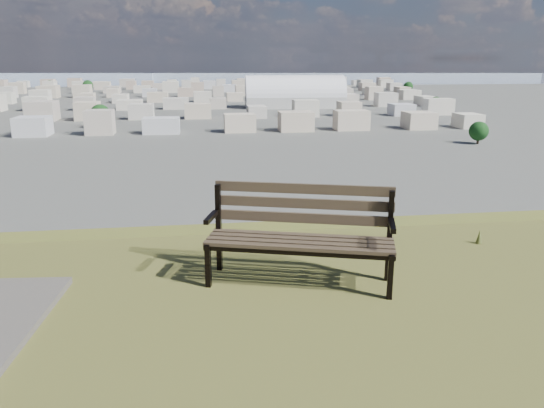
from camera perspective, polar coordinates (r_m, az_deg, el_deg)
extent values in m
cube|color=#473829|center=(5.14, 2.75, -4.74)|extent=(1.81, 0.63, 0.04)
cube|color=#473829|center=(5.25, 2.90, -4.28)|extent=(1.81, 0.63, 0.04)
cube|color=#473829|center=(5.37, 3.04, -3.84)|extent=(1.81, 0.63, 0.04)
cube|color=#473829|center=(5.49, 3.18, -3.41)|extent=(1.81, 0.63, 0.04)
cube|color=#473829|center=(5.51, 3.30, -1.51)|extent=(1.80, 0.58, 0.10)
cube|color=#473829|center=(5.50, 3.35, 0.07)|extent=(1.80, 0.58, 0.10)
cube|color=#473829|center=(5.49, 3.40, 1.66)|extent=(1.80, 0.58, 0.10)
cube|color=black|center=(5.36, -6.88, -6.56)|extent=(0.07, 0.07, 0.46)
cube|color=black|center=(5.68, -5.75, -2.58)|extent=(0.07, 0.07, 0.95)
cube|color=black|center=(5.48, -6.36, -3.86)|extent=(0.20, 0.51, 0.05)
cube|color=black|center=(5.35, -6.59, -1.42)|extent=(0.16, 0.37, 0.05)
cube|color=black|center=(5.19, 12.61, -7.61)|extent=(0.07, 0.07, 0.46)
cube|color=black|center=(5.52, 12.51, -3.43)|extent=(0.07, 0.07, 0.95)
cube|color=black|center=(5.31, 12.61, -4.78)|extent=(0.20, 0.51, 0.05)
cube|color=black|center=(5.18, 12.81, -2.28)|extent=(0.16, 0.37, 0.05)
cube|color=black|center=(5.14, 2.73, -5.27)|extent=(1.80, 0.58, 0.04)
cube|color=black|center=(5.51, 3.19, -3.84)|extent=(1.80, 0.58, 0.04)
cone|color=brown|center=(7.06, 21.41, -3.28)|extent=(0.08, 0.08, 0.18)
cube|color=#B6B5B1|center=(309.68, 2.43, 10.93)|extent=(56.97, 26.31, 6.21)
cylinder|color=white|center=(309.46, 2.43, 11.50)|extent=(56.97, 26.31, 23.59)
cube|color=beige|center=(212.35, -24.20, 7.66)|extent=(11.00, 11.00, 7.00)
cube|color=#B7AB9D|center=(206.97, -17.76, 8.10)|extent=(11.00, 11.00, 7.00)
cube|color=beige|center=(204.29, -11.05, 8.46)|extent=(11.00, 11.00, 7.00)
cube|color=silver|center=(204.41, -4.24, 8.70)|extent=(11.00, 11.00, 7.00)
cube|color=beige|center=(207.32, 2.47, 8.82)|extent=(11.00, 11.00, 7.00)
cube|color=tan|center=(212.92, 8.91, 8.83)|extent=(11.00, 11.00, 7.00)
cube|color=beige|center=(221.00, 14.95, 8.73)|extent=(11.00, 11.00, 7.00)
cube|color=beige|center=(231.29, 20.51, 8.56)|extent=(11.00, 11.00, 7.00)
cube|color=beige|center=(263.47, -23.80, 8.96)|extent=(11.00, 11.00, 7.00)
cube|color=silver|center=(258.04, -18.61, 9.34)|extent=(11.00, 11.00, 7.00)
cube|color=beige|center=(254.76, -13.23, 9.67)|extent=(11.00, 11.00, 7.00)
cube|color=tan|center=(253.72, -7.75, 9.91)|extent=(11.00, 11.00, 7.00)
cube|color=beige|center=(254.95, -2.27, 10.06)|extent=(11.00, 11.00, 7.00)
cube|color=beige|center=(258.41, 3.12, 10.12)|extent=(11.00, 11.00, 7.00)
cube|color=beige|center=(264.02, 8.32, 10.10)|extent=(11.00, 11.00, 7.00)
cube|color=#B7AB9D|center=(271.63, 13.27, 10.00)|extent=(11.00, 11.00, 7.00)
cube|color=beige|center=(281.10, 17.91, 9.84)|extent=(11.00, 11.00, 7.00)
cube|color=tan|center=(314.68, -23.53, 9.83)|extent=(11.00, 11.00, 7.00)
cube|color=beige|center=(309.22, -19.18, 10.17)|extent=(11.00, 11.00, 7.00)
cube|color=beige|center=(305.55, -14.70, 10.46)|extent=(11.00, 11.00, 7.00)
cube|color=beige|center=(303.74, -10.12, 10.70)|extent=(11.00, 11.00, 7.00)
cube|color=#B7AB9D|center=(303.82, -5.52, 10.86)|extent=(11.00, 11.00, 7.00)
cube|color=beige|center=(305.79, -0.94, 10.96)|extent=(11.00, 11.00, 7.00)
cube|color=silver|center=(309.61, 3.56, 10.99)|extent=(11.00, 11.00, 7.00)
cube|color=beige|center=(315.22, 7.92, 10.95)|extent=(11.00, 11.00, 7.00)
cube|color=tan|center=(322.52, 12.10, 10.86)|extent=(11.00, 11.00, 7.00)
cube|color=beige|center=(331.40, 16.08, 10.72)|extent=(11.00, 11.00, 7.00)
cube|color=beige|center=(372.90, -26.94, 10.13)|extent=(11.00, 11.00, 7.00)
cube|color=#B7AB9D|center=(365.95, -23.33, 10.46)|extent=(11.00, 11.00, 7.00)
cube|color=beige|center=(360.47, -19.59, 10.77)|extent=(11.00, 11.00, 7.00)
cube|color=silver|center=(356.52, -15.75, 11.03)|extent=(11.00, 11.00, 7.00)
cube|color=beige|center=(354.16, -11.83, 11.25)|extent=(11.00, 11.00, 7.00)
cube|color=tan|center=(353.41, -7.87, 11.42)|extent=(11.00, 11.00, 7.00)
cube|color=beige|center=(354.29, -3.91, 11.53)|extent=(11.00, 11.00, 7.00)
cube|color=beige|center=(356.79, 0.02, 11.60)|extent=(11.00, 11.00, 7.00)
cube|color=beige|center=(360.87, 3.87, 11.61)|extent=(11.00, 11.00, 7.00)
cube|color=#B7AB9D|center=(366.48, 7.63, 11.57)|extent=(11.00, 11.00, 7.00)
cube|color=beige|center=(373.55, 11.25, 11.48)|extent=(11.00, 11.00, 7.00)
cube|color=silver|center=(382.00, 14.72, 11.36)|extent=(11.00, 11.00, 7.00)
cube|color=tan|center=(424.05, -26.36, 10.64)|extent=(11.00, 11.00, 7.00)
cube|color=beige|center=(417.26, -23.18, 10.94)|extent=(11.00, 11.00, 7.00)
cube|color=beige|center=(411.76, -19.91, 11.21)|extent=(11.00, 11.00, 7.00)
cube|color=beige|center=(407.60, -16.54, 11.45)|extent=(11.00, 11.00, 7.00)
cube|color=#B7AB9D|center=(404.82, -13.12, 11.66)|extent=(11.00, 11.00, 7.00)
cube|color=beige|center=(403.46, -9.65, 11.83)|extent=(11.00, 11.00, 7.00)
cube|color=silver|center=(403.52, -6.17, 11.95)|extent=(11.00, 11.00, 7.00)
cube|color=beige|center=(405.00, -2.70, 12.03)|extent=(11.00, 11.00, 7.00)
cube|color=tan|center=(407.90, 0.74, 12.07)|extent=(11.00, 11.00, 7.00)
cube|color=beige|center=(412.17, 4.11, 12.07)|extent=(11.00, 11.00, 7.00)
cube|color=beige|center=(417.78, 7.41, 12.03)|extent=(11.00, 11.00, 7.00)
cube|color=beige|center=(424.67, 10.60, 11.95)|extent=(11.00, 11.00, 7.00)
cube|color=#B7AB9D|center=(432.79, 13.68, 11.84)|extent=(11.00, 11.00, 7.00)
cube|color=silver|center=(475.25, -25.91, 11.04)|extent=(11.00, 11.00, 7.00)
cube|color=beige|center=(468.59, -23.07, 11.31)|extent=(11.00, 11.00, 7.00)
cube|color=tan|center=(463.08, -20.15, 11.56)|extent=(11.00, 11.00, 7.00)
cube|color=beige|center=(458.76, -17.16, 11.78)|extent=(11.00, 11.00, 7.00)
cube|color=beige|center=(455.66, -14.12, 11.97)|extent=(11.00, 11.00, 7.00)
cube|color=beige|center=(453.82, -11.04, 12.14)|extent=(11.00, 11.00, 7.00)
cube|color=#B7AB9D|center=(453.23, -7.94, 12.27)|extent=(11.00, 11.00, 7.00)
cube|color=beige|center=(453.92, -4.84, 12.36)|extent=(11.00, 11.00, 7.00)
cube|color=silver|center=(455.87, -1.76, 12.42)|extent=(11.00, 11.00, 7.00)
cube|color=beige|center=(459.07, 1.30, 12.44)|extent=(11.00, 11.00, 7.00)
cube|color=tan|center=(463.50, 4.30, 12.43)|extent=(11.00, 11.00, 7.00)
cube|color=beige|center=(469.11, 7.23, 12.39)|extent=(11.00, 11.00, 7.00)
cube|color=beige|center=(475.86, 10.09, 12.32)|extent=(11.00, 11.00, 7.00)
cube|color=beige|center=(483.72, 12.86, 12.22)|extent=(11.00, 11.00, 7.00)
cube|color=beige|center=(526.50, -25.54, 11.37)|extent=(11.00, 11.00, 7.00)
cube|color=silver|center=(519.94, -22.98, 11.61)|extent=(11.00, 11.00, 7.00)
cube|color=beige|center=(514.42, -20.34, 11.83)|extent=(11.00, 11.00, 7.00)
cube|color=tan|center=(509.97, -17.65, 12.04)|extent=(11.00, 11.00, 7.00)
cube|color=beige|center=(506.62, -14.92, 12.22)|extent=(11.00, 11.00, 7.00)
cube|color=beige|center=(504.39, -12.15, 12.38)|extent=(11.00, 11.00, 7.00)
cube|color=beige|center=(503.29, -9.36, 12.51)|extent=(11.00, 11.00, 7.00)
cube|color=#B7AB9D|center=(503.34, -6.57, 12.61)|extent=(11.00, 11.00, 7.00)
cube|color=beige|center=(504.53, -3.77, 12.68)|extent=(11.00, 11.00, 7.00)
cube|color=silver|center=(506.85, -1.00, 12.72)|extent=(11.00, 11.00, 7.00)
cube|color=beige|center=(510.30, 1.74, 12.74)|extent=(11.00, 11.00, 7.00)
cube|color=tan|center=(514.84, 4.45, 12.72)|extent=(11.00, 11.00, 7.00)
cube|color=beige|center=(520.45, 7.09, 12.68)|extent=(11.00, 11.00, 7.00)
cube|color=beige|center=(527.10, 9.68, 12.62)|extent=(11.00, 11.00, 7.00)
cube|color=beige|center=(534.74, 12.19, 12.53)|extent=(11.00, 11.00, 7.00)
cube|color=beige|center=(577.78, -25.24, 11.63)|extent=(11.00, 11.00, 7.00)
cube|color=silver|center=(571.30, -22.90, 11.85)|extent=(11.00, 11.00, 7.00)
cube|color=beige|center=(565.78, -20.50, 12.06)|extent=(11.00, 11.00, 7.00)
cube|color=tan|center=(561.22, -18.06, 12.25)|extent=(11.00, 11.00, 7.00)
cube|color=beige|center=(557.66, -15.58, 12.42)|extent=(11.00, 11.00, 7.00)
cube|color=beige|center=(555.11, -13.06, 12.57)|extent=(11.00, 11.00, 7.00)
cube|color=beige|center=(553.60, -10.53, 12.70)|extent=(11.00, 11.00, 7.00)
cube|color=#B7AB9D|center=(553.12, -7.98, 12.81)|extent=(11.00, 11.00, 7.00)
cube|color=beige|center=(553.68, -5.44, 12.89)|extent=(11.00, 11.00, 7.00)
cube|color=silver|center=(555.29, -2.90, 12.94)|extent=(11.00, 11.00, 7.00)
cube|color=beige|center=(557.92, -0.38, 12.97)|extent=(11.00, 11.00, 7.00)
cube|color=tan|center=(561.56, 2.11, 12.98)|extent=(11.00, 11.00, 7.00)
cube|color=beige|center=(566.20, 4.57, 12.96)|extent=(11.00, 11.00, 7.00)
cube|color=beige|center=(571.81, 6.98, 12.92)|extent=(11.00, 11.00, 7.00)
cube|color=beige|center=(578.36, 9.34, 12.86)|extent=(11.00, 11.00, 7.00)
cube|color=#B7AB9D|center=(585.83, 11.64, 12.78)|extent=(11.00, 11.00, 7.00)
cylinder|color=#35271A|center=(188.17, 21.26, 6.37)|extent=(0.80, 0.80, 2.10)
sphere|color=black|center=(187.76, 21.35, 7.32)|extent=(6.30, 6.30, 6.30)
cylinder|color=#35271A|center=(227.48, -17.90, 8.14)|extent=(0.80, 0.80, 2.70)
sphere|color=black|center=(227.05, -17.98, 9.15)|extent=(8.10, 8.10, 8.10)
cylinder|color=#35271A|center=(312.60, 17.18, 9.92)|extent=(0.80, 0.80, 1.95)
sphere|color=black|center=(312.37, 17.22, 10.45)|extent=(5.85, 5.85, 5.85)
cylinder|color=#35271A|center=(408.04, 0.73, 11.74)|extent=(0.80, 0.80, 2.25)
sphere|color=black|center=(407.84, 0.74, 12.21)|extent=(6.75, 6.75, 6.75)
cylinder|color=#35271A|center=(471.80, -19.15, 11.45)|extent=(0.80, 0.80, 2.85)
sphere|color=black|center=(471.58, -19.20, 11.96)|extent=(8.55, 8.55, 8.55)
cylinder|color=#35271A|center=(519.55, -22.73, 11.38)|extent=(0.80, 0.80, 2.40)
sphere|color=black|center=(519.38, -22.77, 11.77)|extent=(7.20, 7.20, 7.20)
cylinder|color=#35271A|center=(306.50, -0.18, 10.51)|extent=(0.80, 0.80, 2.10)
sphere|color=black|center=(306.24, -0.18, 11.10)|extent=(6.30, 6.30, 6.30)
cylinder|color=#35271A|center=(456.64, 14.42, 11.68)|extent=(0.80, 0.80, 2.55)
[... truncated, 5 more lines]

